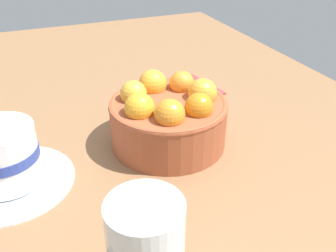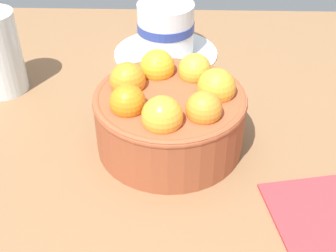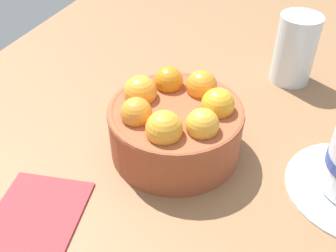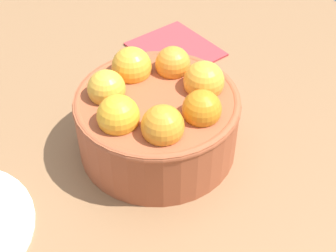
{
  "view_description": "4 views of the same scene",
  "coord_description": "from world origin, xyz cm",
  "views": [
    {
      "loc": [
        44.27,
        -17.98,
        31.1
      ],
      "look_at": [
        0.91,
        -0.42,
        3.46
      ],
      "focal_mm": 40.13,
      "sensor_mm": 36.0,
      "label": 1
    },
    {
      "loc": [
        -1.04,
        41.17,
        33.86
      ],
      "look_at": [
        0.22,
        -0.38,
        2.34
      ],
      "focal_mm": 47.8,
      "sensor_mm": 36.0,
      "label": 2
    },
    {
      "loc": [
        -36.65,
        -13.51,
        35.96
      ],
      "look_at": [
        1.29,
        1.55,
        2.62
      ],
      "focal_mm": 42.19,
      "sensor_mm": 36.0,
      "label": 3
    },
    {
      "loc": [
        33.51,
        -15.91,
        37.18
      ],
      "look_at": [
        -0.04,
        1.28,
        2.47
      ],
      "focal_mm": 50.67,
      "sensor_mm": 36.0,
      "label": 4
    }
  ],
  "objects": [
    {
      "name": "ground_plane",
      "position": [
        0.0,
        0.0,
        -2.05
      ],
      "size": [
        141.03,
        80.69,
        4.09
      ],
      "primitive_type": "cube",
      "color": "brown"
    },
    {
      "name": "coffee_cup",
      "position": [
        1.25,
        -22.64,
        3.66
      ],
      "size": [
        16.4,
        16.4,
        8.22
      ],
      "color": "white",
      "rests_on": "ground_plane"
    },
    {
      "name": "folded_napkin",
      "position": [
        -15.98,
        10.59,
        0.3
      ],
      "size": [
        12.92,
        11.84,
        0.6
      ],
      "primitive_type": "cube",
      "rotation": [
        0.0,
        0.0,
        0.19
      ],
      "color": "#B23338",
      "rests_on": "ground_plane"
    },
    {
      "name": "terracotta_bowl",
      "position": [
        -0.01,
        -0.0,
        4.49
      ],
      "size": [
        17.15,
        17.15,
        9.82
      ],
      "color": "#9E4C2D",
      "rests_on": "ground_plane"
    }
  ]
}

